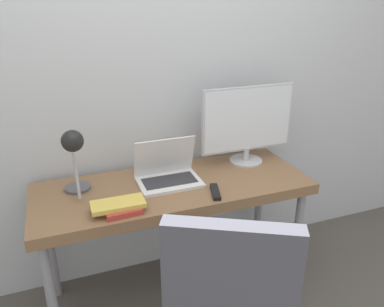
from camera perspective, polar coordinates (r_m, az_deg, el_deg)
The scene contains 7 objects.
wall_back at distance 2.24m, azimuth -5.93°, elevation 11.95°, with size 8.00×0.05×2.60m.
desk at distance 2.13m, azimuth -2.78°, elevation -6.41°, with size 1.52×0.58×0.75m.
laptop at distance 2.10m, azimuth -3.71°, elevation -3.03°, with size 0.34×0.24×0.25m.
monitor at distance 2.31m, azimuth 8.50°, elevation 4.69°, with size 0.60×0.21×0.48m.
desk_lamp at distance 1.92m, azimuth -17.58°, elevation 0.18°, with size 0.14×0.27×0.38m.
book_stack at distance 1.86m, azimuth -10.92°, elevation -7.86°, with size 0.26×0.18×0.05m.
tv_remote at distance 1.99m, azimuth 3.56°, elevation -5.84°, with size 0.08×0.17×0.02m.
Camera 1 is at (-0.55, -1.49, 1.71)m, focal length 35.00 mm.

